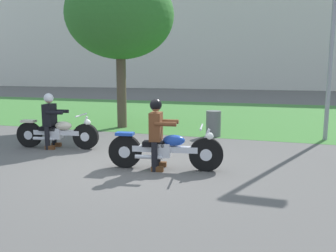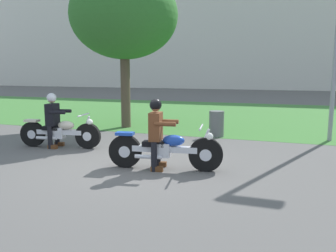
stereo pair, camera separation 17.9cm
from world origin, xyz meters
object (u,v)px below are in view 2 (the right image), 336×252
(trash_can, at_px, (216,124))
(motorcycle_lead, at_px, (165,150))
(tree_roadside, at_px, (124,16))
(rider_follow, at_px, (53,116))
(rider_lead, at_px, (157,128))
(motorcycle_follow, at_px, (60,132))

(trash_can, bearing_deg, motorcycle_lead, -93.84)
(motorcycle_lead, relative_size, tree_roadside, 0.43)
(rider_follow, xyz_separation_m, tree_roadside, (0.26, 3.63, 2.99))
(rider_follow, distance_m, trash_can, 4.68)
(rider_lead, relative_size, rider_follow, 1.01)
(motorcycle_follow, bearing_deg, motorcycle_lead, -26.30)
(motorcycle_lead, bearing_deg, trash_can, 76.84)
(motorcycle_lead, xyz_separation_m, motorcycle_follow, (-3.24, 0.99, -0.01))
(motorcycle_follow, relative_size, trash_can, 2.79)
(motorcycle_follow, distance_m, trash_can, 4.51)
(rider_lead, height_order, tree_roadside, tree_roadside)
(rider_follow, xyz_separation_m, trash_can, (3.66, 2.88, -0.43))
(rider_lead, bearing_deg, rider_follow, 153.70)
(rider_lead, bearing_deg, motorcycle_lead, -0.78)
(motorcycle_follow, height_order, rider_follow, rider_follow)
(rider_lead, xyz_separation_m, motorcycle_follow, (-3.07, 1.01, -0.43))
(rider_lead, relative_size, trash_can, 1.81)
(rider_follow, bearing_deg, tree_roadside, 76.51)
(tree_roadside, bearing_deg, motorcycle_lead, -55.62)
(tree_roadside, xyz_separation_m, trash_can, (3.40, -0.75, -3.42))
(rider_lead, height_order, rider_follow, rider_lead)
(rider_lead, distance_m, rider_follow, 3.39)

